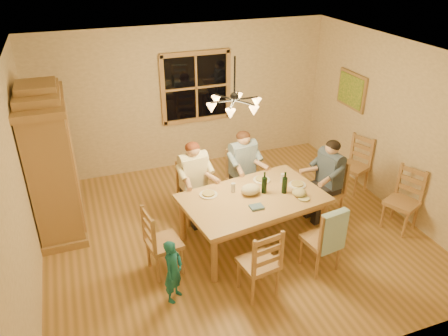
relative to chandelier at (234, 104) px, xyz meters
name	(u,v)px	position (x,y,z in m)	size (l,w,h in m)	color
floor	(233,232)	(0.00, 0.00, -2.08)	(5.50, 5.50, 0.00)	olive
ceiling	(235,56)	(0.00, 0.00, 0.62)	(5.50, 5.00, 0.02)	white
wall_back	(186,98)	(0.00, 2.50, -0.73)	(5.50, 0.02, 2.70)	tan
wall_left	(21,188)	(-2.75, 0.00, -0.73)	(0.02, 5.00, 2.70)	tan
wall_right	(396,127)	(2.75, 0.00, -0.73)	(0.02, 5.00, 2.70)	tan
window	(196,87)	(0.20, 2.47, -0.53)	(1.30, 0.06, 1.30)	black
painting	(352,90)	(2.71, 1.20, -0.48)	(0.06, 0.78, 0.64)	#9F7C45
chandelier	(234,104)	(0.00, 0.00, 0.00)	(0.77, 0.68, 0.71)	black
armoire	(53,166)	(-2.42, 1.08, -1.02)	(0.66, 1.40, 2.30)	#9F7C45
dining_table	(253,203)	(0.20, -0.28, -1.41)	(2.13, 1.49, 0.76)	tan
chair_far_left	(195,202)	(-0.43, 0.57, -1.77)	(0.50, 0.48, 0.99)	#9F7346
chair_far_right	(243,189)	(0.44, 0.70, -1.77)	(0.50, 0.48, 0.99)	#9F7346
chair_near_left	(258,272)	(-0.16, -1.28, -1.77)	(0.50, 0.48, 0.99)	#9F7346
chair_near_right	(320,249)	(0.82, -1.13, -1.77)	(0.50, 0.48, 0.99)	#9F7346
chair_end_left	(165,252)	(-1.16, -0.48, -1.77)	(0.48, 0.50, 0.99)	#9F7346
chair_end_right	(326,200)	(1.55, -0.08, -1.77)	(0.48, 0.50, 0.99)	#9F7346
adult_woman	(194,172)	(-0.43, 0.57, -1.24)	(0.44, 0.47, 0.87)	beige
adult_plaid_man	(243,160)	(0.44, 0.70, -1.24)	(0.44, 0.47, 0.87)	#345D90
adult_slate_man	(329,170)	(1.55, -0.08, -1.24)	(0.47, 0.44, 0.87)	#3B495F
towel	(333,232)	(0.85, -1.32, -1.38)	(0.38, 0.10, 0.58)	#A0CCD8
wine_bottle_a	(264,183)	(0.39, -0.22, -1.15)	(0.08, 0.08, 0.33)	black
wine_bottle_b	(285,183)	(0.66, -0.32, -1.15)	(0.08, 0.08, 0.33)	black
plate_woman	(208,195)	(-0.39, -0.02, -1.31)	(0.26, 0.26, 0.02)	white
plate_plaid	(262,180)	(0.50, 0.11, -1.31)	(0.26, 0.26, 0.02)	white
plate_slate	(297,185)	(0.93, -0.21, -1.31)	(0.26, 0.26, 0.02)	white
wine_glass_a	(233,188)	(-0.02, -0.05, -1.25)	(0.06, 0.06, 0.14)	silver
wine_glass_b	(283,178)	(0.78, -0.04, -1.25)	(0.06, 0.06, 0.14)	silver
cap	(299,192)	(0.82, -0.47, -1.26)	(0.20, 0.20, 0.11)	#C3BE82
napkin	(257,207)	(0.12, -0.56, -1.30)	(0.18, 0.14, 0.03)	slate
cloth_bundle	(251,189)	(0.19, -0.20, -1.24)	(0.28, 0.22, 0.15)	#C4BA8E
child	(173,271)	(-1.18, -1.03, -1.65)	(0.31, 0.21, 0.86)	#1A6B76
chair_spare_front	(400,211)	(2.45, -0.76, -1.77)	(0.56, 0.57, 0.99)	#9F7346
chair_spare_back	(352,175)	(2.45, 0.49, -1.77)	(0.56, 0.57, 0.99)	#9F7346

